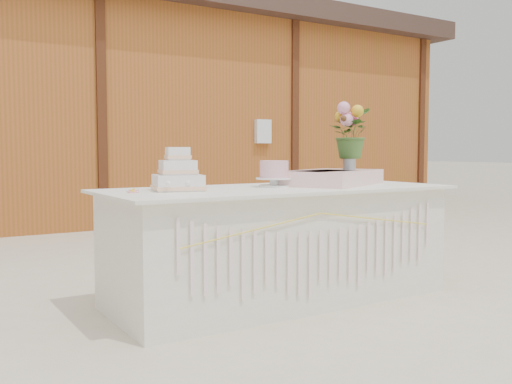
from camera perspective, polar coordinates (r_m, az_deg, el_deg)
ground at (r=3.99m, az=2.32°, el=-10.64°), size 80.00×80.00×0.00m
barn at (r=9.45m, az=-18.80°, el=7.95°), size 12.60×4.60×3.30m
cake_table at (r=3.90m, az=2.38°, el=-5.16°), size 2.40×1.00×0.77m
wedding_cake at (r=3.59m, az=-7.82°, el=1.61°), size 0.36×0.36×0.27m
pink_cake_stand at (r=3.90m, az=1.83°, el=1.99°), size 0.25×0.25×0.18m
satin_runner at (r=4.19m, az=7.68°, el=1.44°), size 0.97×0.82×0.11m
flower_vase at (r=4.29m, az=9.31°, el=3.09°), size 0.10×0.10×0.13m
bouquet at (r=4.30m, az=9.35°, el=6.43°), size 0.44×0.44×0.37m
loose_flowers at (r=3.46m, az=-12.17°, el=0.07°), size 0.20×0.33×0.02m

